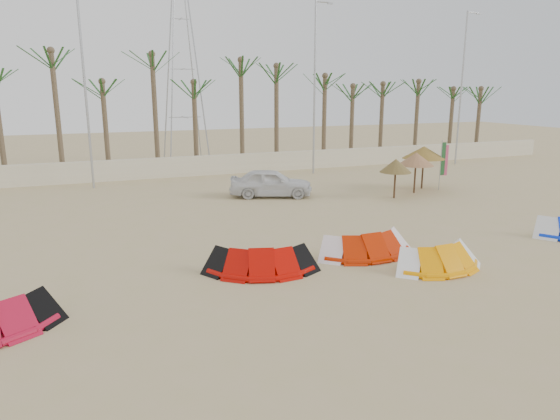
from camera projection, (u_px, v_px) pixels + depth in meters
name	position (u px, v px, depth m)	size (l,w,h in m)	color
ground	(366.00, 310.00, 12.87)	(120.00, 120.00, 0.00)	tan
boundary_wall	(190.00, 166.00, 32.58)	(60.00, 0.30, 1.30)	beige
palm_line	(191.00, 75.00, 32.81)	(52.00, 4.00, 7.70)	brown
lamp_b	(85.00, 85.00, 27.43)	(1.25, 0.14, 11.00)	#A5A8AD
lamp_c	(315.00, 86.00, 32.46)	(1.25, 0.14, 11.00)	#A5A8AD
lamp_d	(462.00, 86.00, 36.77)	(1.25, 0.14, 11.00)	#A5A8AD
pylon	(187.00, 163.00, 38.51)	(3.00, 3.00, 14.00)	#A5A8AD
kite_red_mid	(258.00, 257.00, 15.66)	(3.73, 2.36, 0.90)	#AD0600
kite_red_right	(362.00, 242.00, 17.21)	(3.44, 1.57, 0.90)	#B71E00
kite_orange	(434.00, 255.00, 15.87)	(3.06, 1.58, 0.90)	#FF9500
parasol_left	(396.00, 166.00, 25.73)	(1.65, 1.65, 2.06)	#4C331E
parasol_mid	(416.00, 159.00, 26.97)	(1.94, 1.94, 2.22)	#4C331E
parasol_right	(424.00, 153.00, 28.14)	(2.41, 2.41, 2.43)	#4C331E
flag_pink	(443.00, 161.00, 28.17)	(0.45, 0.11, 2.66)	#A5A8AD
flag_green	(443.00, 160.00, 27.84)	(0.44, 0.15, 2.84)	#A5A8AD
car	(271.00, 183.00, 26.34)	(1.74, 4.33, 1.47)	silver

